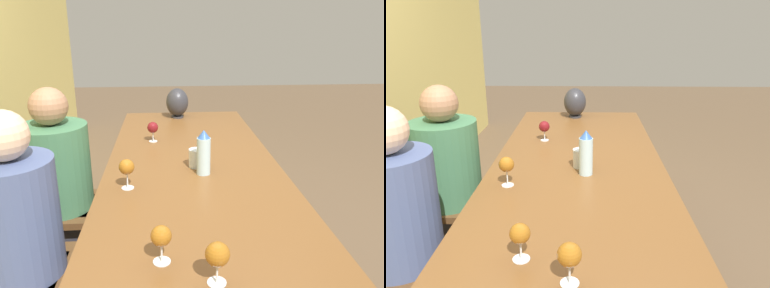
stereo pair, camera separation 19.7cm
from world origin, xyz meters
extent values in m
plane|color=brown|center=(0.00, 0.00, 0.00)|extent=(14.00, 14.00, 0.00)
cube|color=brown|center=(0.00, 0.00, 0.71)|extent=(2.56, 0.98, 0.04)
cylinder|color=brown|center=(1.18, -0.39, 0.35)|extent=(0.07, 0.07, 0.69)
cylinder|color=brown|center=(1.18, 0.39, 0.35)|extent=(0.07, 0.07, 0.69)
cylinder|color=#ADCCD6|center=(-0.13, -0.05, 0.83)|extent=(0.07, 0.07, 0.20)
cone|color=#33599E|center=(-0.13, -0.05, 0.96)|extent=(0.07, 0.07, 0.04)
cylinder|color=silver|center=(-0.03, -0.02, 0.79)|extent=(0.08, 0.08, 0.10)
cylinder|color=#2D2D33|center=(1.10, 0.05, 0.74)|extent=(0.10, 0.10, 0.01)
ellipsoid|color=#2D2D33|center=(1.10, 0.05, 0.87)|extent=(0.18, 0.18, 0.23)
cylinder|color=silver|center=(-0.88, 0.17, 0.74)|extent=(0.06, 0.06, 0.00)
cylinder|color=silver|center=(-0.88, 0.17, 0.77)|extent=(0.01, 0.01, 0.07)
sphere|color=#995B19|center=(-0.88, 0.17, 0.84)|extent=(0.07, 0.07, 0.07)
cylinder|color=silver|center=(-0.28, 0.34, 0.74)|extent=(0.06, 0.06, 0.00)
cylinder|color=silver|center=(-0.28, 0.34, 0.78)|extent=(0.01, 0.01, 0.08)
sphere|color=#995B19|center=(-0.28, 0.34, 0.85)|extent=(0.08, 0.08, 0.08)
cylinder|color=silver|center=(0.45, 0.24, 0.74)|extent=(0.06, 0.06, 0.00)
cylinder|color=silver|center=(0.45, 0.24, 0.77)|extent=(0.01, 0.01, 0.06)
sphere|color=maroon|center=(0.45, 0.24, 0.83)|extent=(0.07, 0.07, 0.07)
cylinder|color=silver|center=(-1.00, 0.00, 0.74)|extent=(0.06, 0.06, 0.00)
cylinder|color=silver|center=(-1.00, 0.00, 0.77)|extent=(0.01, 0.01, 0.07)
sphere|color=#995B19|center=(-1.00, 0.00, 0.84)|extent=(0.08, 0.08, 0.08)
cube|color=brown|center=(-0.52, 0.79, 0.44)|extent=(0.44, 0.44, 0.04)
cylinder|color=brown|center=(-0.33, 0.60, 0.21)|extent=(0.04, 0.04, 0.42)
cube|color=brown|center=(0.09, 0.79, 0.44)|extent=(0.44, 0.44, 0.04)
cube|color=brown|center=(0.09, 0.99, 0.70)|extent=(0.40, 0.03, 0.48)
cylinder|color=brown|center=(-0.10, 0.60, 0.21)|extent=(0.04, 0.04, 0.42)
cylinder|color=brown|center=(0.28, 0.60, 0.21)|extent=(0.04, 0.04, 0.42)
cylinder|color=brown|center=(-0.10, 0.98, 0.21)|extent=(0.04, 0.04, 0.42)
cylinder|color=brown|center=(0.28, 0.98, 0.21)|extent=(0.04, 0.04, 0.42)
cylinder|color=#475684|center=(-0.52, 0.79, 0.72)|extent=(0.36, 0.36, 0.53)
sphere|color=beige|center=(-0.52, 0.79, 1.09)|extent=(0.21, 0.21, 0.21)
cube|color=#2D2D38|center=(0.09, 0.72, 0.23)|extent=(0.30, 0.22, 0.46)
cylinder|color=#3D704C|center=(0.09, 0.79, 0.71)|extent=(0.40, 0.40, 0.50)
sphere|color=#9E7051|center=(0.09, 0.79, 1.07)|extent=(0.21, 0.21, 0.21)
camera|label=1|loc=(-1.97, 0.15, 1.52)|focal=35.00mm
camera|label=2|loc=(-1.98, -0.05, 1.52)|focal=35.00mm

